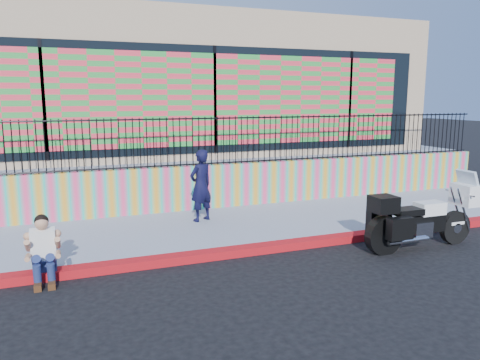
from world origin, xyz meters
name	(u,v)px	position (x,y,z in m)	size (l,w,h in m)	color
ground	(281,250)	(0.00, 0.00, 0.00)	(90.00, 90.00, 0.00)	black
red_curb	(281,246)	(0.00, 0.00, 0.07)	(16.00, 0.30, 0.15)	#B4110C
sidewalk	(249,225)	(0.00, 1.65, 0.07)	(16.00, 3.00, 0.15)	gray
mural_wall	(226,185)	(0.00, 3.25, 0.70)	(16.00, 0.20, 1.10)	#FF437A
metal_fence	(226,140)	(0.00, 3.25, 1.85)	(15.80, 0.04, 1.20)	black
elevated_platform	(179,163)	(0.00, 8.35, 0.62)	(16.00, 10.00, 1.25)	gray
storefront_building	(179,88)	(0.00, 8.13, 3.25)	(14.00, 8.06, 4.00)	tan
police_motorcycle	(420,218)	(2.53, -0.89, 0.63)	(2.40, 0.79, 1.50)	black
police_officer	(201,185)	(-0.99, 2.12, 0.97)	(0.59, 0.39, 1.63)	black
seated_man	(44,256)	(-4.24, -0.13, 0.45)	(0.54, 0.71, 1.06)	navy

